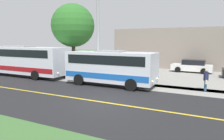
# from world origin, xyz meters

# --- Properties ---
(ground_plane) EXTENTS (120.00, 120.00, 0.00)m
(ground_plane) POSITION_xyz_m (0.00, 0.00, 0.00)
(ground_plane) COLOR #3D6633
(road_surface) EXTENTS (8.00, 100.00, 0.01)m
(road_surface) POSITION_xyz_m (0.00, 0.00, 0.00)
(road_surface) COLOR black
(road_surface) RESTS_ON ground
(sidewalk) EXTENTS (2.40, 100.00, 0.01)m
(sidewalk) POSITION_xyz_m (-5.20, 0.00, 0.00)
(sidewalk) COLOR gray
(sidewalk) RESTS_ON ground
(parking_lot_surface) EXTENTS (14.00, 36.00, 0.01)m
(parking_lot_surface) POSITION_xyz_m (-12.40, 3.00, 0.00)
(parking_lot_surface) COLOR gray
(parking_lot_surface) RESTS_ON ground
(road_centre_line) EXTENTS (0.16, 100.00, 0.00)m
(road_centre_line) POSITION_xyz_m (0.00, 0.00, 0.01)
(road_centre_line) COLOR gold
(road_centre_line) RESTS_ON ground
(shuttle_bus_front) EXTENTS (2.71, 7.40, 2.81)m
(shuttle_bus_front) POSITION_xyz_m (-4.53, -1.70, 1.55)
(shuttle_bus_front) COLOR silver
(shuttle_bus_front) RESTS_ON ground
(transit_bus_rear) EXTENTS (2.78, 11.54, 3.07)m
(transit_bus_rear) POSITION_xyz_m (-4.56, -12.34, 1.69)
(transit_bus_rear) COLOR silver
(transit_bus_rear) RESTS_ON ground
(pedestrian_with_bags) EXTENTS (0.72, 0.34, 1.58)m
(pedestrian_with_bags) POSITION_xyz_m (-5.72, 5.35, 0.84)
(pedestrian_with_bags) COLOR #335972
(pedestrian_with_bags) RESTS_ON ground
(street_light_pole) EXTENTS (1.97, 0.24, 7.52)m
(street_light_pole) POSITION_xyz_m (-4.87, -3.10, 4.16)
(street_light_pole) COLOR #9E9EA3
(street_light_pole) RESTS_ON ground
(parked_car_near) EXTENTS (2.19, 4.48, 1.45)m
(parked_car_near) POSITION_xyz_m (-14.84, 3.62, 0.69)
(parked_car_near) COLOR white
(parked_car_near) RESTS_ON ground
(tree_curbside) EXTENTS (4.43, 4.43, 7.36)m
(tree_curbside) POSITION_xyz_m (-7.40, -7.48, 5.12)
(tree_curbside) COLOR #4C3826
(tree_curbside) RESTS_ON ground
(commercial_building) EXTENTS (10.00, 17.73, 5.19)m
(commercial_building) POSITION_xyz_m (-21.40, 1.82, 2.59)
(commercial_building) COLOR gray
(commercial_building) RESTS_ON ground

